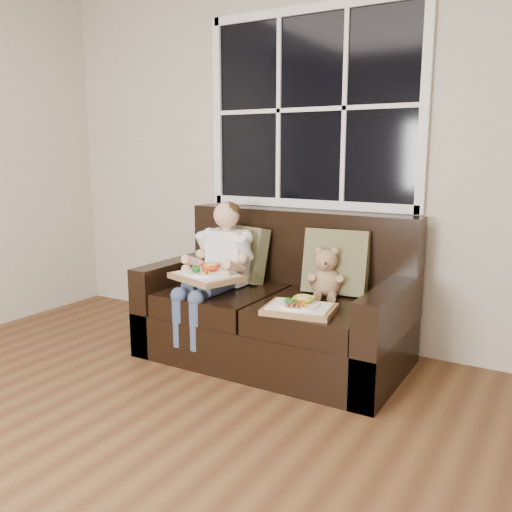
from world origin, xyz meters
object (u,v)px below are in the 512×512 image
Objects in this scene: loveseat at (278,312)px; tray_left at (206,275)px; tray_right at (300,307)px; teddy_bear at (326,276)px; child at (219,259)px.

tray_left is at bearing -142.14° from loveseat.
tray_right is at bearing -46.53° from loveseat.
loveseat is at bearing 169.80° from teddy_bear.
tray_right is at bearing -17.54° from child.
tray_left is 0.71m from tray_right.
teddy_bear is at bearing 81.59° from tray_right.
tray_right is (0.01, -0.39, -0.10)m from teddy_bear.
loveseat is at bearing 123.55° from tray_right.
child reaches higher than tray_left.
child reaches higher than loveseat.
child is at bearing 152.54° from tray_right.
loveseat is 1.91× the size of child.
loveseat is 5.08× the size of teddy_bear.
tray_right is (0.33, -0.35, 0.17)m from loveseat.
teddy_bear is 0.75× the size of tray_right.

